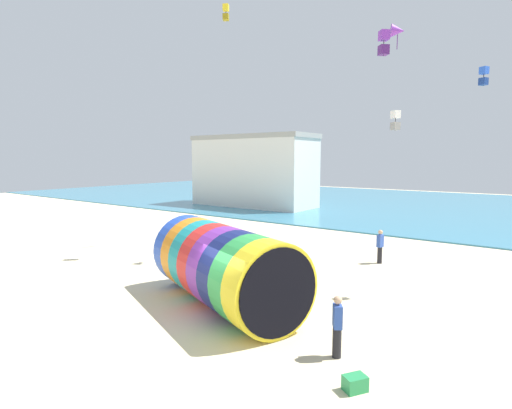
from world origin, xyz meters
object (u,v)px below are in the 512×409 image
(bystander_near_water, at_px, (380,246))
(cooler_box, at_px, (355,383))
(kite_blue_box, at_px, (484,76))
(kite_purple_box, at_px, (384,43))
(kite_yellow_box, at_px, (226,12))
(kite_white_box, at_px, (395,120))
(giant_inflatable_tube, at_px, (224,266))
(kite_purple_delta, at_px, (398,31))
(kite_handler, at_px, (337,326))

(bystander_near_water, xyz_separation_m, cooler_box, (3.38, -11.45, -0.71))
(kite_blue_box, height_order, bystander_near_water, kite_blue_box)
(kite_purple_box, bearing_deg, cooler_box, -74.40)
(kite_yellow_box, distance_m, cooler_box, 18.70)
(kite_purple_box, distance_m, kite_white_box, 4.38)
(kite_white_box, bearing_deg, cooler_box, -76.64)
(giant_inflatable_tube, relative_size, cooler_box, 14.34)
(kite_purple_box, xyz_separation_m, kite_purple_delta, (-0.19, 2.08, 0.95))
(kite_purple_box, xyz_separation_m, bystander_near_water, (-1.71, 5.48, -8.44))
(bystander_near_water, bearing_deg, kite_blue_box, -26.45)
(giant_inflatable_tube, relative_size, kite_white_box, 8.34)
(kite_blue_box, bearing_deg, kite_purple_delta, -157.63)
(kite_purple_box, relative_size, kite_purple_delta, 0.91)
(cooler_box, bearing_deg, kite_handler, 130.19)
(kite_blue_box, distance_m, kite_purple_box, 4.36)
(kite_purple_delta, relative_size, cooler_box, 1.87)
(kite_blue_box, height_order, kite_white_box, kite_blue_box)
(kite_white_box, relative_size, cooler_box, 1.72)
(kite_handler, relative_size, kite_blue_box, 2.36)
(giant_inflatable_tube, xyz_separation_m, cooler_box, (5.95, -2.31, -1.28))
(giant_inflatable_tube, height_order, kite_yellow_box, kite_yellow_box)
(kite_purple_delta, distance_m, bystander_near_water, 10.10)
(kite_blue_box, xyz_separation_m, kite_white_box, (-3.34, 0.36, -1.43))
(kite_blue_box, bearing_deg, giant_inflatable_tube, -135.29)
(kite_yellow_box, distance_m, kite_purple_delta, 9.40)
(kite_yellow_box, bearing_deg, kite_white_box, 8.31)
(kite_blue_box, distance_m, kite_white_box, 3.65)
(giant_inflatable_tube, distance_m, bystander_near_water, 9.52)
(giant_inflatable_tube, height_order, kite_handler, giant_inflatable_tube)
(kite_handler, distance_m, kite_white_box, 10.48)
(kite_handler, bearing_deg, bystander_near_water, 103.02)
(kite_blue_box, relative_size, kite_white_box, 0.81)
(kite_blue_box, height_order, kite_purple_delta, kite_purple_delta)
(cooler_box, bearing_deg, giant_inflatable_tube, 158.79)
(kite_handler, xyz_separation_m, kite_yellow_box, (-9.87, 7.17, 12.01))
(kite_handler, height_order, kite_white_box, kite_white_box)
(kite_blue_box, bearing_deg, bystander_near_water, 153.55)
(kite_handler, xyz_separation_m, kite_blue_box, (2.06, 8.06, 7.53))
(kite_blue_box, distance_m, bystander_near_water, 9.01)
(kite_yellow_box, height_order, bystander_near_water, kite_yellow_box)
(kite_purple_delta, height_order, bystander_near_water, kite_purple_delta)
(giant_inflatable_tube, height_order, kite_purple_box, kite_purple_box)
(kite_purple_delta, relative_size, bystander_near_water, 0.56)
(bystander_near_water, bearing_deg, kite_white_box, -59.24)
(kite_yellow_box, xyz_separation_m, kite_white_box, (8.59, 1.25, -5.91))
(giant_inflatable_tube, bearing_deg, kite_blue_box, 44.71)
(kite_purple_box, distance_m, cooler_box, 11.05)
(kite_handler, relative_size, bystander_near_water, 0.99)
(kite_purple_box, distance_m, kite_purple_delta, 2.29)
(kite_handler, height_order, kite_blue_box, kite_blue_box)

